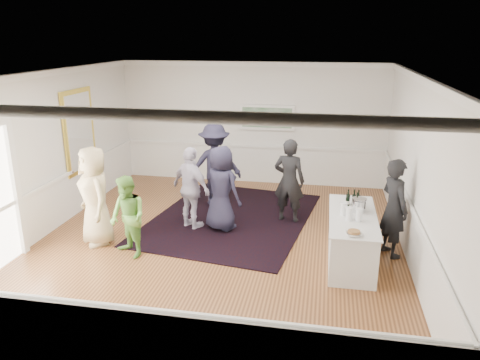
% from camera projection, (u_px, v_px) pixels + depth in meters
% --- Properties ---
extents(floor, '(8.00, 8.00, 0.00)m').
position_uv_depth(floor, '(219.00, 242.00, 9.08)').
color(floor, '#945C30').
rests_on(floor, ground).
extents(ceiling, '(7.00, 8.00, 0.02)m').
position_uv_depth(ceiling, '(216.00, 74.00, 8.13)').
color(ceiling, white).
rests_on(ceiling, wall_back).
extents(wall_left, '(0.02, 8.00, 3.20)m').
position_uv_depth(wall_left, '(45.00, 154.00, 9.22)').
color(wall_left, white).
rests_on(wall_left, floor).
extents(wall_right, '(0.02, 8.00, 3.20)m').
position_uv_depth(wall_right, '(417.00, 172.00, 7.99)').
color(wall_right, white).
rests_on(wall_right, floor).
extents(wall_back, '(7.00, 0.02, 3.20)m').
position_uv_depth(wall_back, '(252.00, 123.00, 12.36)').
color(wall_back, white).
rests_on(wall_back, floor).
extents(wall_front, '(7.00, 0.02, 3.20)m').
position_uv_depth(wall_front, '(129.00, 262.00, 4.85)').
color(wall_front, white).
rests_on(wall_front, floor).
extents(wainscoting, '(7.00, 8.00, 1.00)m').
position_uv_depth(wainscoting, '(218.00, 218.00, 8.93)').
color(wainscoting, white).
rests_on(wainscoting, floor).
extents(mirror, '(0.05, 1.25, 1.85)m').
position_uv_depth(mirror, '(79.00, 131.00, 10.37)').
color(mirror, gold).
rests_on(mirror, wall_left).
extents(landscape_painting, '(1.44, 0.06, 0.66)m').
position_uv_depth(landscape_painting, '(267.00, 118.00, 12.18)').
color(landscape_painting, white).
rests_on(landscape_painting, wall_back).
extents(area_rug, '(3.77, 4.60, 0.02)m').
position_uv_depth(area_rug, '(231.00, 218.00, 10.22)').
color(area_rug, black).
rests_on(area_rug, floor).
extents(serving_table, '(0.81, 2.12, 0.86)m').
position_uv_depth(serving_table, '(351.00, 238.00, 8.23)').
color(serving_table, silver).
rests_on(serving_table, floor).
extents(bartender, '(0.69, 0.78, 1.80)m').
position_uv_depth(bartender, '(394.00, 208.00, 8.32)').
color(bartender, black).
rests_on(bartender, floor).
extents(guest_tan, '(1.08, 1.09, 1.90)m').
position_uv_depth(guest_tan, '(95.00, 196.00, 8.78)').
color(guest_tan, tan).
rests_on(guest_tan, floor).
extents(guest_green, '(0.92, 0.88, 1.49)m').
position_uv_depth(guest_green, '(128.00, 217.00, 8.31)').
color(guest_green, '#67A542').
rests_on(guest_green, floor).
extents(guest_lilac, '(1.07, 0.88, 1.71)m').
position_uv_depth(guest_lilac, '(191.00, 188.00, 9.51)').
color(guest_lilac, silver).
rests_on(guest_lilac, floor).
extents(guest_dark_a, '(1.41, 1.08, 1.93)m').
position_uv_depth(guest_dark_a, '(214.00, 165.00, 10.82)').
color(guest_dark_a, '#211F34').
rests_on(guest_dark_a, floor).
extents(guest_dark_b, '(0.73, 0.55, 1.81)m').
position_uv_depth(guest_dark_b, '(289.00, 181.00, 9.85)').
color(guest_dark_b, black).
rests_on(guest_dark_b, floor).
extents(guest_navy, '(1.02, 0.89, 1.75)m').
position_uv_depth(guest_navy, '(221.00, 189.00, 9.44)').
color(guest_navy, '#211F34').
rests_on(guest_navy, floor).
extents(wine_bottles, '(0.27, 0.23, 0.31)m').
position_uv_depth(wine_bottles, '(353.00, 198.00, 8.49)').
color(wine_bottles, black).
rests_on(wine_bottles, serving_table).
extents(juice_pitchers, '(0.36, 0.35, 0.24)m').
position_uv_depth(juice_pitchers, '(351.00, 212.00, 7.92)').
color(juice_pitchers, '#77B942').
rests_on(juice_pitchers, serving_table).
extents(ice_bucket, '(0.26, 0.26, 0.24)m').
position_uv_depth(ice_bucket, '(359.00, 205.00, 8.23)').
color(ice_bucket, silver).
rests_on(ice_bucket, serving_table).
extents(nut_bowl, '(0.25, 0.25, 0.08)m').
position_uv_depth(nut_bowl, '(354.00, 233.00, 7.28)').
color(nut_bowl, white).
rests_on(nut_bowl, serving_table).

